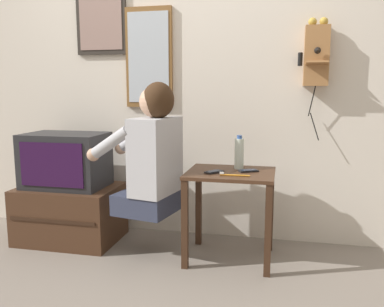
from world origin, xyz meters
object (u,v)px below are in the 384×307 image
at_px(framed_picture, 101,22).
at_px(toothbrush, 233,175).
at_px(wall_phone_antique, 316,55).
at_px(wall_mirror, 149,58).
at_px(cell_phone_spare, 248,171).
at_px(water_bottle, 239,153).
at_px(cell_phone_held, 214,172).
at_px(person, 152,153).
at_px(television, 66,160).

bearing_deg(framed_picture, toothbrush, -26.34).
relative_size(wall_phone_antique, wall_mirror, 1.12).
xyz_separation_m(framed_picture, cell_phone_spare, (1.18, -0.39, -1.03)).
height_order(cell_phone_spare, water_bottle, water_bottle).
bearing_deg(water_bottle, wall_phone_antique, 28.37).
bearing_deg(cell_phone_held, toothbrush, 8.15).
bearing_deg(wall_mirror, toothbrush, -37.05).
bearing_deg(person, water_bottle, -63.54).
height_order(framed_picture, water_bottle, framed_picture).
distance_m(television, water_bottle, 1.27).
xyz_separation_m(wall_phone_antique, cell_phone_spare, (-0.41, -0.34, -0.76)).
bearing_deg(cell_phone_held, wall_mirror, 178.73).
relative_size(person, water_bottle, 3.87).
distance_m(wall_mirror, toothbrush, 1.17).
bearing_deg(wall_mirror, television, -148.95).
relative_size(water_bottle, toothbrush, 1.22).
distance_m(framed_picture, wall_mirror, 0.47).
xyz_separation_m(person, toothbrush, (0.55, -0.09, -0.10)).
height_order(framed_picture, cell_phone_spare, framed_picture).
bearing_deg(toothbrush, cell_phone_spare, -30.41).
bearing_deg(person, television, 91.45).
bearing_deg(water_bottle, television, -178.85).
bearing_deg(television, person, -10.07).
relative_size(wall_mirror, cell_phone_held, 5.49).
relative_size(framed_picture, cell_phone_spare, 3.47).
xyz_separation_m(television, framed_picture, (0.16, 0.33, 1.02)).
bearing_deg(framed_picture, wall_phone_antique, -1.58).
relative_size(wall_phone_antique, cell_phone_spare, 6.01).
bearing_deg(wall_phone_antique, toothbrush, -135.00).
relative_size(framed_picture, water_bottle, 2.11).
xyz_separation_m(person, wall_phone_antique, (1.05, 0.41, 0.65)).
height_order(television, wall_phone_antique, wall_phone_antique).
bearing_deg(person, toothbrush, -87.26).
height_order(television, framed_picture, framed_picture).
distance_m(person, cell_phone_spare, 0.65).
bearing_deg(framed_picture, television, -116.33).
bearing_deg(wall_phone_antique, person, -158.54).
relative_size(wall_phone_antique, framed_picture, 1.73).
relative_size(person, cell_phone_spare, 6.38).
xyz_separation_m(wall_mirror, cell_phone_held, (0.59, -0.47, -0.76)).
bearing_deg(water_bottle, person, -165.05).
bearing_deg(toothbrush, wall_mirror, 51.22).
distance_m(cell_phone_held, cell_phone_spare, 0.23).
height_order(wall_mirror, toothbrush, wall_mirror).
distance_m(wall_mirror, cell_phone_spare, 1.17).
relative_size(television, wall_phone_antique, 0.70).
height_order(person, cell_phone_spare, person).
bearing_deg(framed_picture, cell_phone_held, -25.95).
distance_m(framed_picture, water_bottle, 1.48).
bearing_deg(water_bottle, cell_phone_spare, -49.32).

